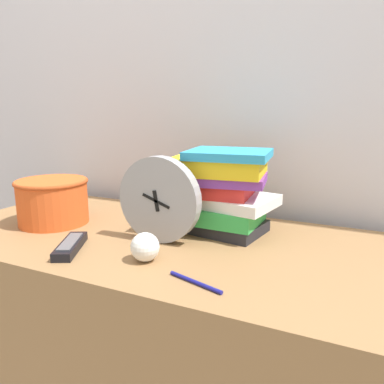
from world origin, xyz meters
name	(u,v)px	position (x,y,z in m)	size (l,w,h in m)	color
wall_back	(212,64)	(0.00, 0.65, 1.20)	(6.00, 0.04, 2.40)	silver
desk	(161,360)	(0.00, 0.29, 0.37)	(1.22, 0.58, 0.74)	olive
desk_clock	(159,200)	(0.02, 0.26, 0.84)	(0.22, 0.03, 0.22)	#99999E
book_stack	(222,190)	(0.13, 0.40, 0.85)	(0.29, 0.22, 0.22)	#232328
basket	(53,200)	(-0.34, 0.26, 0.80)	(0.20, 0.20, 0.13)	#E05623
tv_remote	(70,246)	(-0.14, 0.12, 0.75)	(0.11, 0.16, 0.02)	black
crumpled_paper_ball	(145,247)	(0.05, 0.14, 0.77)	(0.06, 0.06, 0.06)	white
pen	(195,282)	(0.20, 0.08, 0.74)	(0.12, 0.04, 0.01)	navy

